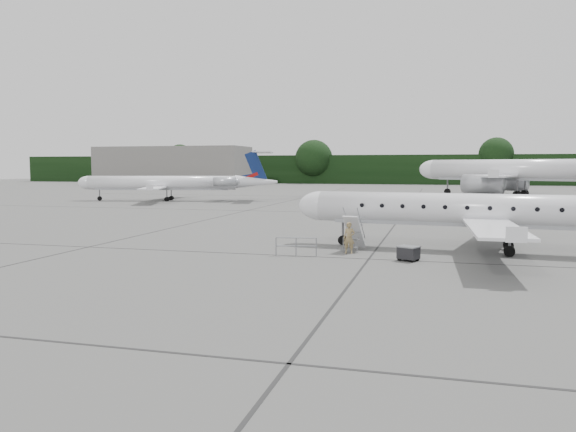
% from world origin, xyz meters
% --- Properties ---
extents(ground, '(320.00, 320.00, 0.00)m').
position_xyz_m(ground, '(0.00, 0.00, 0.00)').
color(ground, '#595957').
rests_on(ground, ground).
extents(treeline, '(260.00, 4.00, 8.00)m').
position_xyz_m(treeline, '(0.00, 130.00, 4.00)').
color(treeline, black).
rests_on(treeline, ground).
extents(terminal_building, '(40.00, 14.00, 10.00)m').
position_xyz_m(terminal_building, '(-70.00, 110.00, 5.00)').
color(terminal_building, slate).
rests_on(terminal_building, ground).
extents(main_regional_jet, '(27.44, 20.87, 6.64)m').
position_xyz_m(main_regional_jet, '(1.58, 6.93, 3.32)').
color(main_regional_jet, silver).
rests_on(main_regional_jet, ground).
extents(airstair, '(1.04, 2.22, 2.08)m').
position_xyz_m(airstair, '(-6.06, 5.56, 1.04)').
color(airstair, silver).
rests_on(airstair, ground).
extents(passenger, '(0.65, 0.43, 1.77)m').
position_xyz_m(passenger, '(-6.17, 4.34, 0.88)').
color(passenger, olive).
rests_on(passenger, ground).
extents(safety_railing, '(2.18, 0.46, 1.00)m').
position_xyz_m(safety_railing, '(-8.83, 2.72, 0.50)').
color(safety_railing, gray).
rests_on(safety_railing, ground).
extents(baggage_cart, '(1.20, 1.12, 0.83)m').
position_xyz_m(baggage_cart, '(-2.82, 2.65, 0.42)').
color(baggage_cart, black).
rests_on(baggage_cart, ground).
extents(bg_narrowbody, '(39.88, 34.87, 11.93)m').
position_xyz_m(bg_narrowbody, '(9.69, 69.67, 5.97)').
color(bg_narrowbody, silver).
rests_on(bg_narrowbody, ground).
extents(bg_regional_left, '(30.50, 24.91, 7.03)m').
position_xyz_m(bg_regional_left, '(-39.24, 45.36, 3.51)').
color(bg_regional_left, silver).
rests_on(bg_regional_left, ground).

